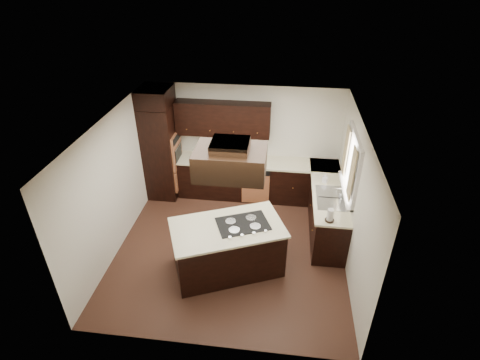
# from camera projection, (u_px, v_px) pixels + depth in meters

# --- Properties ---
(floor) EXTENTS (4.20, 4.20, 0.02)m
(floor) POSITION_uv_depth(u_px,v_px,m) (231.00, 248.00, 7.13)
(floor) COLOR brown
(floor) RESTS_ON ground
(ceiling) EXTENTS (4.20, 4.20, 0.02)m
(ceiling) POSITION_uv_depth(u_px,v_px,m) (229.00, 125.00, 5.82)
(ceiling) COLOR silver
(ceiling) RESTS_ON ground
(wall_back) EXTENTS (4.20, 0.02, 2.50)m
(wall_back) POSITION_uv_depth(u_px,v_px,m) (244.00, 140.00, 8.26)
(wall_back) COLOR beige
(wall_back) RESTS_ON ground
(wall_front) EXTENTS (4.20, 0.02, 2.50)m
(wall_front) POSITION_uv_depth(u_px,v_px,m) (205.00, 285.00, 4.69)
(wall_front) COLOR beige
(wall_front) RESTS_ON ground
(wall_left) EXTENTS (0.02, 4.20, 2.50)m
(wall_left) POSITION_uv_depth(u_px,v_px,m) (114.00, 185.00, 6.70)
(wall_left) COLOR beige
(wall_left) RESTS_ON ground
(wall_right) EXTENTS (0.02, 4.20, 2.50)m
(wall_right) POSITION_uv_depth(u_px,v_px,m) (355.00, 201.00, 6.25)
(wall_right) COLOR beige
(wall_right) RESTS_ON ground
(oven_column) EXTENTS (0.65, 0.75, 2.12)m
(oven_column) POSITION_uv_depth(u_px,v_px,m) (162.00, 152.00, 8.20)
(oven_column) COLOR black
(oven_column) RESTS_ON floor
(wall_oven_face) EXTENTS (0.05, 0.62, 0.78)m
(wall_oven_face) POSITION_uv_depth(u_px,v_px,m) (177.00, 150.00, 8.13)
(wall_oven_face) COLOR #B46940
(wall_oven_face) RESTS_ON oven_column
(base_cabinets_back) EXTENTS (2.93, 0.60, 0.88)m
(base_cabinets_back) POSITION_uv_depth(u_px,v_px,m) (244.00, 179.00, 8.42)
(base_cabinets_back) COLOR black
(base_cabinets_back) RESTS_ON floor
(base_cabinets_right) EXTENTS (0.60, 2.40, 0.88)m
(base_cabinets_right) POSITION_uv_depth(u_px,v_px,m) (326.00, 208.00, 7.47)
(base_cabinets_right) COLOR black
(base_cabinets_right) RESTS_ON floor
(countertop_back) EXTENTS (2.93, 0.63, 0.04)m
(countertop_back) POSITION_uv_depth(u_px,v_px,m) (244.00, 161.00, 8.16)
(countertop_back) COLOR beige
(countertop_back) RESTS_ON base_cabinets_back
(countertop_right) EXTENTS (0.63, 2.40, 0.04)m
(countertop_right) POSITION_uv_depth(u_px,v_px,m) (328.00, 189.00, 7.23)
(countertop_right) COLOR beige
(countertop_right) RESTS_ON base_cabinets_right
(upper_cabinets) EXTENTS (2.00, 0.34, 0.72)m
(upper_cabinets) POSITION_uv_depth(u_px,v_px,m) (223.00, 119.00, 7.86)
(upper_cabinets) COLOR black
(upper_cabinets) RESTS_ON wall_back
(dishwasher_front) EXTENTS (0.60, 0.05, 0.72)m
(dishwasher_front) POSITION_uv_depth(u_px,v_px,m) (255.00, 189.00, 8.16)
(dishwasher_front) COLOR #B46940
(dishwasher_front) RESTS_ON floor
(window_frame) EXTENTS (0.06, 1.32, 1.12)m
(window_frame) POSITION_uv_depth(u_px,v_px,m) (352.00, 164.00, 6.51)
(window_frame) COLOR silver
(window_frame) RESTS_ON wall_right
(window_pane) EXTENTS (0.00, 1.20, 1.00)m
(window_pane) POSITION_uv_depth(u_px,v_px,m) (353.00, 164.00, 6.51)
(window_pane) COLOR white
(window_pane) RESTS_ON wall_right
(curtain_left) EXTENTS (0.02, 0.34, 0.90)m
(curtain_left) POSITION_uv_depth(u_px,v_px,m) (352.00, 174.00, 6.14)
(curtain_left) COLOR beige
(curtain_left) RESTS_ON wall_right
(curtain_right) EXTENTS (0.02, 0.34, 0.90)m
(curtain_right) POSITION_uv_depth(u_px,v_px,m) (346.00, 151.00, 6.85)
(curtain_right) COLOR beige
(curtain_right) RESTS_ON wall_right
(sink_rim) EXTENTS (0.52, 0.84, 0.01)m
(sink_rim) POSITION_uv_depth(u_px,v_px,m) (331.00, 198.00, 6.92)
(sink_rim) COLOR silver
(sink_rim) RESTS_ON countertop_right
(island) EXTENTS (2.02, 1.59, 0.88)m
(island) POSITION_uv_depth(u_px,v_px,m) (228.00, 249.00, 6.45)
(island) COLOR black
(island) RESTS_ON floor
(island_top) EXTENTS (2.11, 1.68, 0.04)m
(island_top) POSITION_uv_depth(u_px,v_px,m) (227.00, 228.00, 6.21)
(island_top) COLOR beige
(island_top) RESTS_ON island
(cooktop) EXTENTS (1.00, 0.85, 0.01)m
(cooktop) POSITION_uv_depth(u_px,v_px,m) (243.00, 224.00, 6.26)
(cooktop) COLOR black
(cooktop) RESTS_ON island_top
(range_hood) EXTENTS (1.05, 0.72, 0.42)m
(range_hood) POSITION_uv_depth(u_px,v_px,m) (230.00, 162.00, 5.52)
(range_hood) COLOR black
(range_hood) RESTS_ON ceiling
(hood_duct) EXTENTS (0.55, 0.50, 0.13)m
(hood_duct) POSITION_uv_depth(u_px,v_px,m) (230.00, 145.00, 5.38)
(hood_duct) COLOR black
(hood_duct) RESTS_ON ceiling
(blender_base) EXTENTS (0.15, 0.15, 0.10)m
(blender_base) POSITION_uv_depth(u_px,v_px,m) (202.00, 156.00, 8.21)
(blender_base) COLOR silver
(blender_base) RESTS_ON countertop_back
(blender_pitcher) EXTENTS (0.13, 0.13, 0.26)m
(blender_pitcher) POSITION_uv_depth(u_px,v_px,m) (202.00, 149.00, 8.12)
(blender_pitcher) COLOR silver
(blender_pitcher) RESTS_ON blender_base
(spice_rack) EXTENTS (0.33, 0.19, 0.27)m
(spice_rack) POSITION_uv_depth(u_px,v_px,m) (210.00, 154.00, 8.15)
(spice_rack) COLOR black
(spice_rack) RESTS_ON countertop_back
(mixing_bowl) EXTENTS (0.30, 0.30, 0.06)m
(mixing_bowl) POSITION_uv_depth(u_px,v_px,m) (197.00, 156.00, 8.26)
(mixing_bowl) COLOR silver
(mixing_bowl) RESTS_ON countertop_back
(soap_bottle) EXTENTS (0.12, 0.12, 0.20)m
(soap_bottle) POSITION_uv_depth(u_px,v_px,m) (325.00, 178.00, 7.33)
(soap_bottle) COLOR silver
(soap_bottle) RESTS_ON countertop_right
(paper_towel) EXTENTS (0.11, 0.11, 0.23)m
(paper_towel) POSITION_uv_depth(u_px,v_px,m) (330.00, 215.00, 6.27)
(paper_towel) COLOR silver
(paper_towel) RESTS_ON countertop_right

